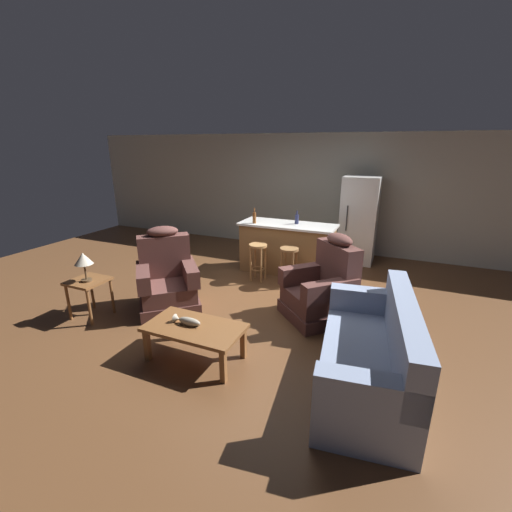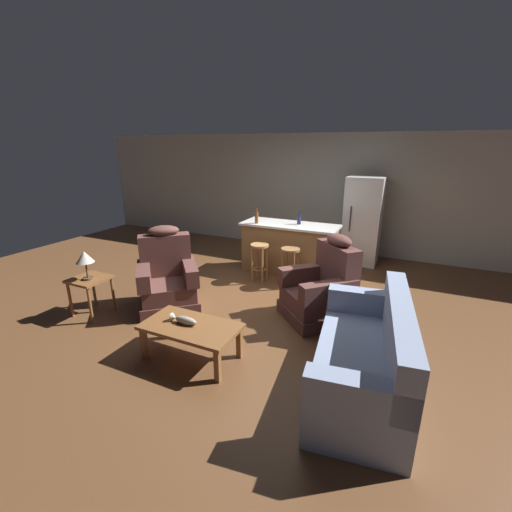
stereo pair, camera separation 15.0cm
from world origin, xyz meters
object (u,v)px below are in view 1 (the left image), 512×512
kitchen_island (287,248)px  bottle_tall_green (254,217)px  coffee_table (195,330)px  fish_figurine (187,321)px  couch (372,356)px  recliner_near_lamp (167,280)px  table_lamp (83,260)px  recliner_near_island (323,289)px  refrigerator (359,220)px  bar_stool_left (258,256)px  bar_stool_right (289,260)px  bottle_short_amber (297,219)px  end_table (89,286)px

kitchen_island → bottle_tall_green: bearing=-160.4°
coffee_table → fish_figurine: fish_figurine is taller
couch → recliner_near_lamp: bearing=-19.8°
fish_figurine → table_lamp: (-1.80, 0.24, 0.41)m
recliner_near_island → refrigerator: refrigerator is taller
couch → recliner_near_island: size_ratio=1.66×
bar_stool_left → bottle_tall_green: 0.77m
bar_stool_left → bar_stool_right: bearing=0.0°
table_lamp → bottle_short_amber: bottle_short_amber is taller
fish_figurine → bar_stool_right: 2.52m
table_lamp → bottle_tall_green: size_ratio=1.42×
coffee_table → refrigerator: bearing=74.8°
recliner_near_island → bottle_tall_green: 2.19m
refrigerator → couch: bearing=-80.0°
recliner_near_lamp → couch: bearing=35.7°
coffee_table → recliner_near_island: size_ratio=0.92×
coffee_table → fish_figurine: 0.14m
refrigerator → bottle_tall_green: bearing=-140.7°
recliner_near_island → end_table: 3.29m
bar_stool_left → bottle_short_amber: 1.02m
recliner_near_lamp → refrigerator: bearing=103.5°
bottle_tall_green → end_table: bearing=-117.8°
recliner_near_lamp → refrigerator: size_ratio=0.68×
end_table → recliner_near_island: bearing=23.5°
bottle_short_amber → bar_stool_left: bearing=-125.3°
coffee_table → fish_figurine: size_ratio=3.24×
kitchen_island → bottle_tall_green: size_ratio=6.24×
recliner_near_lamp → bottle_tall_green: bottle_tall_green is taller
coffee_table → refrigerator: 4.50m
kitchen_island → bar_stool_left: (-0.33, -0.63, -0.01)m
refrigerator → kitchen_island: bearing=-133.4°
kitchen_island → recliner_near_island: bearing=-55.6°
coffee_table → bottle_tall_green: 3.04m
table_lamp → refrigerator: size_ratio=0.23×
kitchen_island → bottle_tall_green: bottle_tall_green is taller
fish_figurine → recliner_near_island: 1.98m
end_table → table_lamp: size_ratio=1.37×
recliner_near_island → bottle_short_amber: (-0.89, 1.59, 0.62)m
fish_figurine → end_table: 1.86m
coffee_table → bottle_tall_green: bottle_tall_green is taller
recliner_near_lamp → kitchen_island: size_ratio=0.67×
end_table → bar_stool_right: bar_stool_right is taller
coffee_table → recliner_near_lamp: recliner_near_lamp is taller
recliner_near_island → table_lamp: recliner_near_island is taller
bar_stool_left → bottle_short_amber: size_ratio=2.75×
end_table → refrigerator: (3.10, 4.04, 0.42)m
bar_stool_right → refrigerator: bearing=64.2°
table_lamp → bar_stool_right: 3.16m
bar_stool_right → refrigerator: 2.07m
fish_figurine → kitchen_island: kitchen_island is taller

